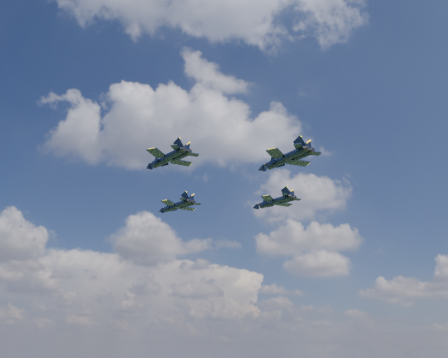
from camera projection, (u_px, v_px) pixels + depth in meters
The scene contains 4 objects.
jet_lead at pixel (172, 207), 111.61m from camera, with size 12.47×11.33×3.25m.
jet_left at pixel (162, 161), 88.84m from camera, with size 12.71×11.84×3.35m.
jet_right at pixel (269, 203), 112.60m from camera, with size 12.90×12.08×3.40m.
jet_slot at pixel (278, 162), 85.66m from camera, with size 12.44×12.94×3.45m.
Camera 1 is at (-1.24, -87.77, 25.03)m, focal length 35.00 mm.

